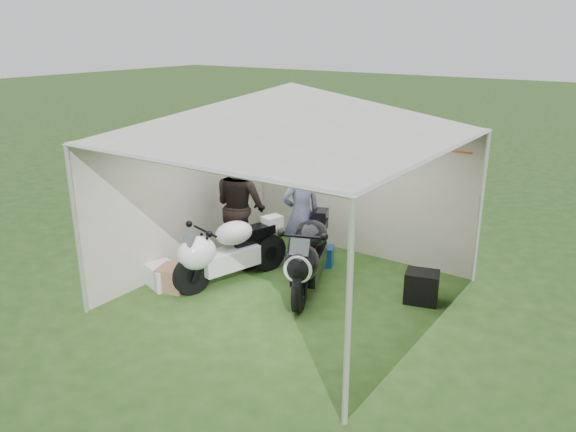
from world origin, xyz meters
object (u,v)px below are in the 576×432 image
at_px(canopy_tent, 293,116).
at_px(crate_0, 163,276).
at_px(person_dark_jacket, 241,206).
at_px(person_blue_jacket, 301,214).
at_px(paddock_stand, 320,256).
at_px(motorcycle_white, 226,249).
at_px(equipment_box, 421,287).
at_px(motorcycle_black, 309,254).
at_px(crate_1, 173,278).

bearing_deg(canopy_tent, crate_0, -153.69).
height_order(person_dark_jacket, person_blue_jacket, person_dark_jacket).
distance_m(paddock_stand, crate_0, 2.50).
height_order(motorcycle_white, crate_0, motorcycle_white).
height_order(paddock_stand, equipment_box, equipment_box).
xyz_separation_m(canopy_tent, crate_0, (-1.75, -0.87, -2.41)).
bearing_deg(motorcycle_black, motorcycle_white, -179.51).
bearing_deg(paddock_stand, equipment_box, -8.89).
bearing_deg(paddock_stand, person_dark_jacket, -151.77).
xyz_separation_m(motorcycle_black, person_blue_jacket, (-0.59, 0.70, 0.30)).
height_order(motorcycle_white, equipment_box, motorcycle_white).
xyz_separation_m(motorcycle_black, crate_0, (-1.88, -1.09, -0.42)).
bearing_deg(motorcycle_black, paddock_stand, 90.00).
bearing_deg(person_blue_jacket, crate_0, -1.28).
height_order(canopy_tent, person_dark_jacket, canopy_tent).
height_order(person_blue_jacket, crate_0, person_blue_jacket).
bearing_deg(equipment_box, motorcycle_black, -157.80).
bearing_deg(person_dark_jacket, motorcycle_black, -177.82).
distance_m(motorcycle_white, paddock_stand, 1.63).
bearing_deg(canopy_tent, motorcycle_black, 60.90).
height_order(canopy_tent, crate_1, canopy_tent).
bearing_deg(paddock_stand, motorcycle_white, -120.17).
height_order(canopy_tent, motorcycle_black, canopy_tent).
relative_size(motorcycle_black, crate_1, 5.13).
bearing_deg(person_blue_jacket, motorcycle_white, 8.71).
bearing_deg(canopy_tent, person_blue_jacket, 116.71).
bearing_deg(equipment_box, crate_1, -151.73).
relative_size(person_blue_jacket, equipment_box, 3.91).
xyz_separation_m(paddock_stand, equipment_box, (1.85, -0.29, 0.06)).
distance_m(motorcycle_black, paddock_stand, 1.05).
relative_size(motorcycle_black, person_blue_jacket, 1.15).
distance_m(motorcycle_white, equipment_box, 2.88).
xyz_separation_m(motorcycle_white, crate_0, (-0.72, -0.62, -0.38)).
distance_m(motorcycle_black, equipment_box, 1.65).
distance_m(equipment_box, crate_0, 3.77).
bearing_deg(crate_0, person_dark_jacket, 74.17).
xyz_separation_m(canopy_tent, equipment_box, (1.62, 0.84, -2.35)).
height_order(crate_0, crate_1, crate_1).
bearing_deg(motorcycle_white, motorcycle_black, 38.30).
height_order(motorcycle_white, motorcycle_black, motorcycle_black).
height_order(motorcycle_black, crate_1, motorcycle_black).
distance_m(motorcycle_white, crate_0, 1.02).
xyz_separation_m(canopy_tent, motorcycle_black, (0.13, 0.23, -1.99)).
bearing_deg(crate_0, crate_1, 1.71).
relative_size(motorcycle_white, person_blue_jacket, 1.10).
distance_m(motorcycle_black, crate_0, 2.21).
distance_m(motorcycle_black, person_dark_jacket, 1.56).
distance_m(canopy_tent, motorcycle_white, 2.29).
distance_m(equipment_box, crate_1, 3.58).
bearing_deg(person_blue_jacket, paddock_stand, 164.32).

